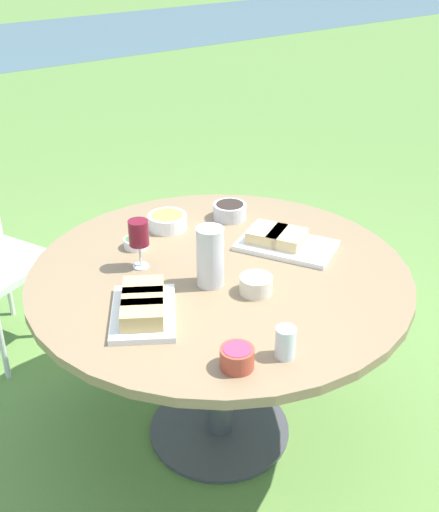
{
  "coord_description": "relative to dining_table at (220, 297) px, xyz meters",
  "views": [
    {
      "loc": [
        -1.15,
        -1.63,
        1.94
      ],
      "look_at": [
        0.0,
        0.0,
        0.83
      ],
      "focal_mm": 45.0,
      "sensor_mm": 36.0,
      "label": 1
    }
  ],
  "objects": [
    {
      "name": "ground_plane",
      "position": [
        0.0,
        0.0,
        -0.66
      ],
      "size": [
        40.0,
        40.0,
        0.0
      ],
      "primitive_type": "plane",
      "color": "#668E42"
    },
    {
      "name": "dining_table",
      "position": [
        0.0,
        0.0,
        0.0
      ],
      "size": [
        1.38,
        1.38,
        0.77
      ],
      "color": "#4C4C51",
      "rests_on": "ground_plane"
    },
    {
      "name": "water_pitcher",
      "position": [
        -0.08,
        -0.06,
        0.22
      ],
      "size": [
        0.1,
        0.1,
        0.22
      ],
      "color": "silver",
      "rests_on": "dining_table"
    },
    {
      "name": "wine_glass",
      "position": [
        -0.22,
        0.19,
        0.25
      ],
      "size": [
        0.07,
        0.07,
        0.19
      ],
      "color": "silver",
      "rests_on": "dining_table"
    },
    {
      "name": "platter_bread_main",
      "position": [
        0.3,
        0.01,
        0.14
      ],
      "size": [
        0.37,
        0.42,
        0.07
      ],
      "color": "white",
      "rests_on": "dining_table"
    },
    {
      "name": "platter_charcuterie",
      "position": [
        -0.37,
        -0.09,
        0.15
      ],
      "size": [
        0.34,
        0.37,
        0.08
      ],
      "color": "white",
      "rests_on": "dining_table"
    },
    {
      "name": "bowl_fries",
      "position": [
        0.03,
        0.4,
        0.15
      ],
      "size": [
        0.16,
        0.16,
        0.06
      ],
      "color": "white",
      "rests_on": "dining_table"
    },
    {
      "name": "bowl_salad",
      "position": [
        -0.16,
        0.33,
        0.13
      ],
      "size": [
        0.09,
        0.09,
        0.04
      ],
      "color": "white",
      "rests_on": "dining_table"
    },
    {
      "name": "bowl_olives",
      "position": [
        0.29,
        0.34,
        0.15
      ],
      "size": [
        0.14,
        0.14,
        0.06
      ],
      "color": "silver",
      "rests_on": "dining_table"
    },
    {
      "name": "bowl_dip_red",
      "position": [
        -0.27,
        -0.48,
        0.15
      ],
      "size": [
        0.1,
        0.1,
        0.07
      ],
      "color": "#B74733",
      "rests_on": "dining_table"
    },
    {
      "name": "bowl_dip_cream",
      "position": [
        0.02,
        -0.19,
        0.15
      ],
      "size": [
        0.11,
        0.11,
        0.06
      ],
      "color": "beige",
      "rests_on": "dining_table"
    },
    {
      "name": "cup_water_near",
      "position": [
        -0.13,
        -0.52,
        0.16
      ],
      "size": [
        0.06,
        0.06,
        0.1
      ],
      "color": "silver",
      "rests_on": "dining_table"
    }
  ]
}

